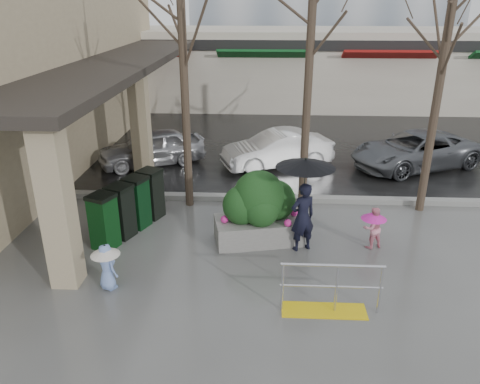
# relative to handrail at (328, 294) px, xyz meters

# --- Properties ---
(ground) EXTENTS (120.00, 120.00, 0.00)m
(ground) POSITION_rel_handrail_xyz_m (-1.36, 1.20, -0.38)
(ground) COLOR #51514F
(ground) RESTS_ON ground
(street_asphalt) EXTENTS (120.00, 36.00, 0.01)m
(street_asphalt) POSITION_rel_handrail_xyz_m (-1.36, 23.20, -0.37)
(street_asphalt) COLOR black
(street_asphalt) RESTS_ON ground
(curb) EXTENTS (120.00, 0.30, 0.15)m
(curb) POSITION_rel_handrail_xyz_m (-1.36, 5.20, -0.30)
(curb) COLOR gray
(curb) RESTS_ON ground
(near_building) EXTENTS (6.00, 18.00, 8.00)m
(near_building) POSITION_rel_handrail_xyz_m (-10.36, 9.20, 3.62)
(near_building) COLOR tan
(near_building) RESTS_ON ground
(canopy_slab) EXTENTS (2.80, 18.00, 0.25)m
(canopy_slab) POSITION_rel_handrail_xyz_m (-6.16, 9.20, 3.25)
(canopy_slab) COLOR #2D2823
(canopy_slab) RESTS_ON pillar_front
(pillar_front) EXTENTS (0.55, 0.55, 3.50)m
(pillar_front) POSITION_rel_handrail_xyz_m (-5.26, 0.70, 1.37)
(pillar_front) COLOR tan
(pillar_front) RESTS_ON ground
(pillar_back) EXTENTS (0.55, 0.55, 3.50)m
(pillar_back) POSITION_rel_handrail_xyz_m (-5.26, 7.20, 1.37)
(pillar_back) COLOR tan
(pillar_back) RESTS_ON ground
(storefront_row) EXTENTS (34.00, 6.74, 4.00)m
(storefront_row) POSITION_rel_handrail_xyz_m (0.64, 19.17, 1.64)
(storefront_row) COLOR beige
(storefront_row) RESTS_ON ground
(handrail) EXTENTS (1.90, 0.50, 1.03)m
(handrail) POSITION_rel_handrail_xyz_m (0.00, 0.00, 0.00)
(handrail) COLOR yellow
(handrail) RESTS_ON ground
(tree_west) EXTENTS (3.20, 3.20, 6.80)m
(tree_west) POSITION_rel_handrail_xyz_m (-3.36, 4.80, 4.71)
(tree_west) COLOR #382B21
(tree_west) RESTS_ON ground
(tree_midwest) EXTENTS (3.20, 3.20, 7.00)m
(tree_midwest) POSITION_rel_handrail_xyz_m (-0.16, 4.80, 4.86)
(tree_midwest) COLOR #382B21
(tree_midwest) RESTS_ON ground
(tree_mideast) EXTENTS (3.20, 3.20, 6.50)m
(tree_mideast) POSITION_rel_handrail_xyz_m (3.14, 4.80, 4.48)
(tree_mideast) COLOR #382B21
(tree_mideast) RESTS_ON ground
(woman) EXTENTS (1.33, 1.33, 2.27)m
(woman) POSITION_rel_handrail_xyz_m (-0.34, 2.37, 1.03)
(woman) COLOR black
(woman) RESTS_ON ground
(child_pink) EXTENTS (0.60, 0.60, 1.02)m
(child_pink) POSITION_rel_handrail_xyz_m (1.33, 2.56, 0.22)
(child_pink) COLOR pink
(child_pink) RESTS_ON ground
(child_blue) EXTENTS (0.59, 0.59, 1.00)m
(child_blue) POSITION_rel_handrail_xyz_m (-4.36, 0.53, 0.23)
(child_blue) COLOR #7C9BDD
(child_blue) RESTS_ON ground
(planter) EXTENTS (2.23, 1.45, 1.80)m
(planter) POSITION_rel_handrail_xyz_m (-1.34, 2.75, 0.48)
(planter) COLOR slate
(planter) RESTS_ON ground
(news_boxes) EXTENTS (1.43, 2.43, 1.35)m
(news_boxes) POSITION_rel_handrail_xyz_m (-4.60, 3.08, 0.30)
(news_boxes) COLOR #0E3E15
(news_boxes) RESTS_ON ground
(car_a) EXTENTS (3.98, 2.95, 1.26)m
(car_a) POSITION_rel_handrail_xyz_m (-5.22, 8.23, 0.25)
(car_a) COLOR #AAABAF
(car_a) RESTS_ON ground
(car_b) EXTENTS (4.05, 2.63, 1.26)m
(car_b) POSITION_rel_handrail_xyz_m (-0.80, 8.25, 0.25)
(car_b) COLOR white
(car_b) RESTS_ON ground
(car_c) EXTENTS (4.99, 3.77, 1.26)m
(car_c) POSITION_rel_handrail_xyz_m (3.97, 8.41, 0.25)
(car_c) COLOR slate
(car_c) RESTS_ON ground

